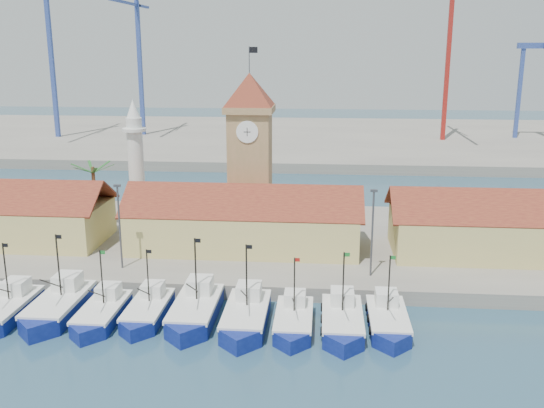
{
  "coord_description": "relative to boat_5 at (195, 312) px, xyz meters",
  "views": [
    {
      "loc": [
        8.94,
        -46.7,
        24.09
      ],
      "look_at": [
        3.38,
        18.0,
        7.26
      ],
      "focal_mm": 40.0,
      "sensor_mm": 36.0,
      "label": 1
    }
  ],
  "objects": [
    {
      "name": "boat_2",
      "position": [
        -12.79,
        -0.19,
        0.01
      ],
      "size": [
        3.88,
        10.63,
        8.05
      ],
      "color": "navy",
      "rests_on": "ground"
    },
    {
      "name": "quay",
      "position": [
        2.38,
        20.83,
        -0.07
      ],
      "size": [
        140.0,
        32.0,
        1.5
      ],
      "primitive_type": "cube",
      "color": "gray",
      "rests_on": "ground"
    },
    {
      "name": "boat_7",
      "position": [
        9.03,
        -1.05,
        -0.13
      ],
      "size": [
        3.26,
        8.94,
        6.76
      ],
      "color": "navy",
      "rests_on": "ground"
    },
    {
      "name": "crane_red_right",
      "position": [
        40.54,
        100.06,
        26.35
      ],
      "size": [
        1.0,
        35.73,
        44.9
      ],
      "color": "maroon",
      "rests_on": "terminal"
    },
    {
      "name": "boat_4",
      "position": [
        -4.39,
        -0.14,
        -0.12
      ],
      "size": [
        3.29,
        9.01,
        6.81
      ],
      "color": "navy",
      "rests_on": "ground"
    },
    {
      "name": "boat_9",
      "position": [
        17.3,
        -0.41,
        -0.1
      ],
      "size": [
        3.37,
        9.25,
        7.0
      ],
      "color": "navy",
      "rests_on": "ground"
    },
    {
      "name": "hall_right",
      "position": [
        34.38,
        16.83,
        3.16
      ],
      "size": [
        31.2,
        10.13,
        7.61
      ],
      "color": "tan",
      "rests_on": "quay"
    },
    {
      "name": "palm_tree",
      "position": [
        -17.62,
        22.83,
        5.42
      ],
      "size": [
        5.6,
        5.03,
        8.39
      ],
      "color": "brown",
      "rests_on": "quay"
    },
    {
      "name": "boat_5",
      "position": [
        0.0,
        0.0,
        0.0
      ],
      "size": [
        3.85,
        10.54,
        7.98
      ],
      "color": "navy",
      "rests_on": "ground"
    },
    {
      "name": "boat_6",
      "position": [
        4.76,
        -0.83,
        -0.02
      ],
      "size": [
        3.76,
        10.29,
        7.79
      ],
      "color": "navy",
      "rests_on": "ground"
    },
    {
      "name": "boat_1",
      "position": [
        -17.33,
        -1.18,
        -0.06
      ],
      "size": [
        3.58,
        9.79,
        7.41
      ],
      "color": "navy",
      "rests_on": "ground"
    },
    {
      "name": "terminal",
      "position": [
        2.38,
        106.83,
        0.18
      ],
      "size": [
        240.0,
        80.0,
        2.0
      ],
      "primitive_type": "cube",
      "color": "gray",
      "rests_on": "ground"
    },
    {
      "name": "minaret",
      "position": [
        -12.62,
        24.83,
        8.9
      ],
      "size": [
        3.0,
        3.0,
        16.3
      ],
      "color": "silver",
      "rests_on": "quay"
    },
    {
      "name": "boat_8",
      "position": [
        13.3,
        -0.95,
        -0.06
      ],
      "size": [
        3.55,
        9.72,
        7.36
      ],
      "color": "navy",
      "rests_on": "ground"
    },
    {
      "name": "crane_blue_near",
      "position": [
        -35.78,
        103.76,
        23.33
      ],
      "size": [
        1.0,
        30.01,
        40.3
      ],
      "color": "#324A9A",
      "rests_on": "terminal"
    },
    {
      "name": "boat_3",
      "position": [
        -8.37,
        -1.04,
        -0.11
      ],
      "size": [
        3.34,
        9.16,
        6.93
      ],
      "color": "navy",
      "rests_on": "ground"
    },
    {
      "name": "lamp_posts",
      "position": [
        2.88,
        8.83,
        5.65
      ],
      "size": [
        80.7,
        0.25,
        9.03
      ],
      "color": "#3F3F44",
      "rests_on": "quay"
    },
    {
      "name": "clock_tower",
      "position": [
        2.38,
        22.83,
        11.14
      ],
      "size": [
        5.8,
        5.8,
        22.7
      ],
      "color": "tan",
      "rests_on": "quay"
    },
    {
      "name": "ground",
      "position": [
        2.38,
        -3.17,
        -0.82
      ],
      "size": [
        400.0,
        400.0,
        0.0
      ],
      "primitive_type": "plane",
      "color": "#1F4154",
      "rests_on": "ground"
    },
    {
      "name": "crane_blue_far",
      "position": [
        -56.28,
        96.86,
        26.7
      ],
      "size": [
        1.0,
        37.14,
        45.34
      ],
      "color": "#324A9A",
      "rests_on": "terminal"
    },
    {
      "name": "hall_center",
      "position": [
        2.38,
        16.83,
        3.16
      ],
      "size": [
        27.04,
        10.13,
        7.61
      ],
      "color": "tan",
      "rests_on": "quay"
    }
  ]
}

